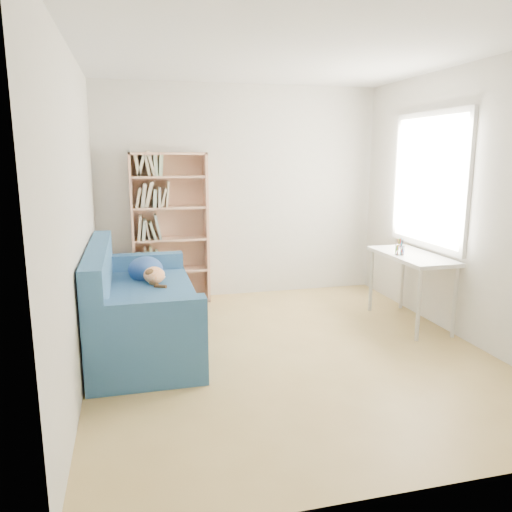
# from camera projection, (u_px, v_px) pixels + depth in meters

# --- Properties ---
(ground) EXTENTS (4.00, 4.00, 0.00)m
(ground) POSITION_uv_depth(u_px,v_px,m) (288.00, 351.00, 4.56)
(ground) COLOR #AB8B4D
(ground) RESTS_ON ground
(room_shell) EXTENTS (3.54, 4.04, 2.62)m
(room_shell) POSITION_uv_depth(u_px,v_px,m) (301.00, 170.00, 4.29)
(room_shell) COLOR silver
(room_shell) RESTS_ON ground
(sofa) EXTENTS (0.93, 1.95, 0.97)m
(sofa) POSITION_uv_depth(u_px,v_px,m) (138.00, 309.00, 4.65)
(sofa) COLOR navy
(sofa) RESTS_ON ground
(bookshelf) EXTENTS (0.90, 0.28, 1.79)m
(bookshelf) POSITION_uv_depth(u_px,v_px,m) (170.00, 235.00, 5.94)
(bookshelf) COLOR tan
(bookshelf) RESTS_ON ground
(desk) EXTENTS (0.49, 1.08, 0.75)m
(desk) POSITION_uv_depth(u_px,v_px,m) (412.00, 262.00, 5.21)
(desk) COLOR white
(desk) RESTS_ON ground
(pen_cup) EXTENTS (0.09, 0.09, 0.18)m
(pen_cup) POSITION_uv_depth(u_px,v_px,m) (400.00, 248.00, 5.14)
(pen_cup) COLOR white
(pen_cup) RESTS_ON desk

